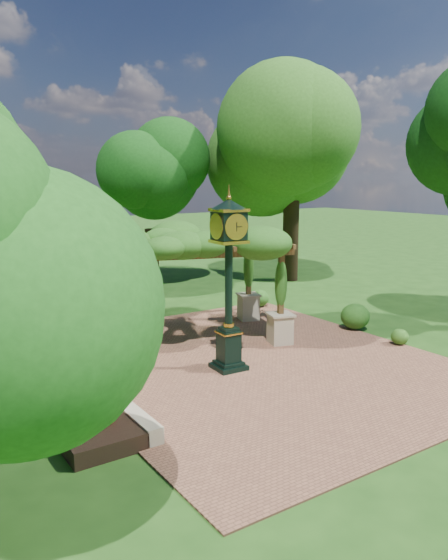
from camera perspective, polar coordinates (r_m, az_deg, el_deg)
ground at (r=15.20m, az=5.31°, el=-9.65°), size 120.00×120.00×0.00m
brick_plaza at (r=15.93m, az=3.03°, el=-8.57°), size 10.00×12.00×0.04m
border_wall at (r=13.35m, az=-12.01°, el=-11.87°), size 0.35×5.00×0.40m
flower_bed at (r=13.09m, az=-15.75°, el=-12.61°), size 1.50×5.00×0.36m
pedestal_clock at (r=14.63m, az=0.51°, el=1.18°), size 0.99×0.99×4.77m
pergola at (r=17.72m, az=-3.59°, el=3.55°), size 6.77×5.28×3.75m
sundial at (r=22.05m, az=-11.73°, el=-2.26°), size 0.60×0.60×0.94m
shrub_front at (r=18.28m, az=17.90°, el=-5.66°), size 0.64×0.64×0.50m
shrub_mid at (r=19.63m, az=13.54°, el=-3.71°), size 1.21×1.21×0.90m
shrub_back at (r=22.44m, az=3.72°, el=-1.90°), size 1.01×1.01×0.70m
tree_north at (r=26.71m, az=-7.72°, el=9.92°), size 3.73×3.73×7.25m
tree_east_far at (r=28.24m, az=7.22°, el=14.76°), size 5.81×5.81×10.64m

